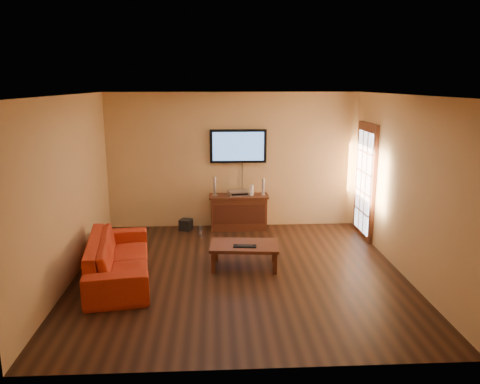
{
  "coord_description": "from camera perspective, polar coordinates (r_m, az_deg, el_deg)",
  "views": [
    {
      "loc": [
        -0.36,
        -6.75,
        2.86
      ],
      "look_at": [
        0.05,
        0.8,
        1.1
      ],
      "focal_mm": 35.0,
      "sensor_mm": 36.0,
      "label": 1
    }
  ],
  "objects": [
    {
      "name": "media_console",
      "position": [
        9.37,
        -0.16,
        -2.44
      ],
      "size": [
        1.17,
        0.45,
        0.69
      ],
      "color": "#461E10",
      "rests_on": "ground"
    },
    {
      "name": "keyboard",
      "position": [
        7.32,
        0.59,
        -6.6
      ],
      "size": [
        0.37,
        0.17,
        0.02
      ],
      "color": "black",
      "rests_on": "coffee_table"
    },
    {
      "name": "speaker_right",
      "position": [
        9.32,
        2.85,
        0.58
      ],
      "size": [
        0.09,
        0.09,
        0.33
      ],
      "color": "silver",
      "rests_on": "media_console"
    },
    {
      "name": "game_console",
      "position": [
        9.26,
        1.46,
        0.21
      ],
      "size": [
        0.09,
        0.16,
        0.21
      ],
      "primitive_type": "cube",
      "rotation": [
        0.0,
        0.0,
        -0.31
      ],
      "color": "white",
      "rests_on": "media_console"
    },
    {
      "name": "subwoofer",
      "position": [
        9.41,
        -6.62,
        -3.98
      ],
      "size": [
        0.28,
        0.28,
        0.22
      ],
      "primitive_type": "cube",
      "rotation": [
        0.0,
        0.0,
        -0.35
      ],
      "color": "black",
      "rests_on": "ground"
    },
    {
      "name": "french_door",
      "position": [
        9.09,
        14.99,
        1.17
      ],
      "size": [
        0.07,
        1.02,
        2.22
      ],
      "color": "#461E10",
      "rests_on": "ground"
    },
    {
      "name": "speaker_left",
      "position": [
        9.25,
        -3.11,
        0.63
      ],
      "size": [
        0.1,
        0.1,
        0.37
      ],
      "color": "silver",
      "rests_on": "media_console"
    },
    {
      "name": "coffee_table",
      "position": [
        7.44,
        0.55,
        -6.74
      ],
      "size": [
        1.12,
        0.74,
        0.38
      ],
      "color": "#461E10",
      "rests_on": "ground"
    },
    {
      "name": "television",
      "position": [
        9.29,
        -0.22,
        5.6
      ],
      "size": [
        1.12,
        0.08,
        0.66
      ],
      "color": "black",
      "rests_on": "ground"
    },
    {
      "name": "av_receiver",
      "position": [
        9.3,
        -0.2,
        -0.11
      ],
      "size": [
        0.42,
        0.33,
        0.09
      ],
      "primitive_type": "cube",
      "rotation": [
        0.0,
        0.0,
        0.15
      ],
      "color": "silver",
      "rests_on": "media_console"
    },
    {
      "name": "room_walls",
      "position": [
        7.48,
        -0.34,
        4.08
      ],
      "size": [
        5.0,
        5.0,
        5.0
      ],
      "color": "tan",
      "rests_on": "ground"
    },
    {
      "name": "ground_plane",
      "position": [
        7.34,
        -0.08,
        -9.83
      ],
      "size": [
        5.0,
        5.0,
        0.0
      ],
      "primitive_type": "plane",
      "color": "black",
      "rests_on": "ground"
    },
    {
      "name": "sofa",
      "position": [
        7.25,
        -14.61,
        -6.97
      ],
      "size": [
        0.96,
        2.25,
        0.85
      ],
      "primitive_type": "imported",
      "rotation": [
        0.0,
        0.0,
        1.72
      ],
      "color": "#B82E14",
      "rests_on": "ground"
    },
    {
      "name": "bottle",
      "position": [
        9.01,
        -4.86,
        -4.78
      ],
      "size": [
        0.07,
        0.07,
        0.22
      ],
      "color": "white",
      "rests_on": "ground"
    }
  ]
}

